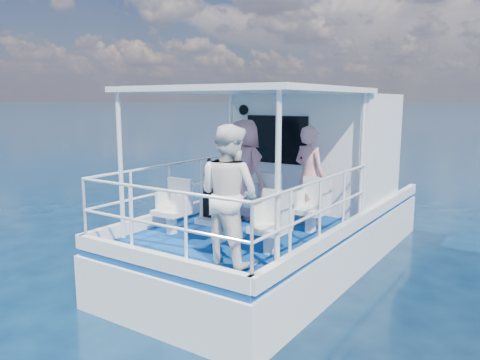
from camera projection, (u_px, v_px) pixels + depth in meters
name	position (u px, v px, depth m)	size (l,w,h in m)	color
ground	(256.00, 277.00, 8.00)	(2000.00, 2000.00, 0.00)	#071B34
hull	(284.00, 261.00, 8.82)	(3.00, 7.00, 1.60)	white
deck	(285.00, 217.00, 8.68)	(2.90, 6.90, 0.10)	navy
cabin	(316.00, 149.00, 9.55)	(2.85, 2.00, 2.20)	white
canopy	(250.00, 90.00, 7.31)	(3.00, 3.20, 0.08)	white
canopy_posts	(248.00, 163.00, 7.46)	(2.77, 2.97, 2.20)	white
railings	(237.00, 203.00, 7.29)	(2.84, 3.59, 1.00)	white
seat_port_fwd	(220.00, 206.00, 8.47)	(0.48, 0.46, 0.38)	white
seat_center_fwd	(262.00, 213.00, 7.98)	(0.48, 0.46, 0.38)	white
seat_stbd_fwd	(311.00, 220.00, 7.49)	(0.48, 0.46, 0.38)	white
seat_port_aft	(172.00, 221.00, 7.41)	(0.48, 0.46, 0.38)	white
seat_center_aft	(217.00, 230.00, 6.91)	(0.48, 0.46, 0.38)	white
seat_stbd_aft	(270.00, 240.00, 6.42)	(0.48, 0.46, 0.38)	white
passenger_port_fwd	(244.00, 169.00, 8.29)	(0.66, 0.47, 1.76)	#CA8389
passenger_stbd_fwd	(309.00, 176.00, 7.81)	(0.61, 0.40, 1.67)	#D88B8D
passenger_stbd_aft	(229.00, 195.00, 5.95)	(0.87, 0.68, 1.79)	white
backpack_port	(218.00, 185.00, 8.32)	(0.34, 0.19, 0.45)	black
backpack_center	(215.00, 201.00, 6.87)	(0.32, 0.18, 0.48)	black
compact_camera	(219.00, 171.00, 8.26)	(0.10, 0.06, 0.06)	black
panda	(213.00, 172.00, 6.79)	(0.25, 0.21, 0.38)	white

